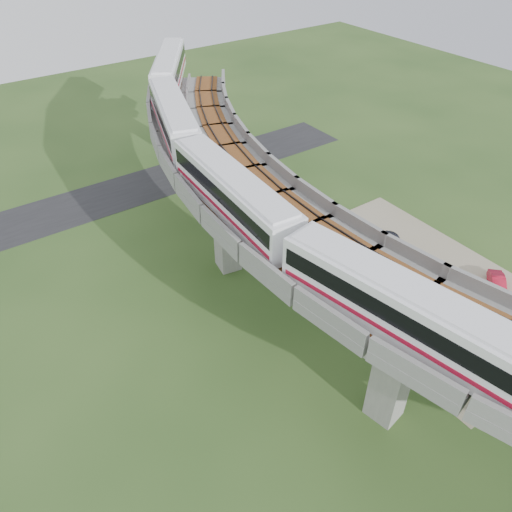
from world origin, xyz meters
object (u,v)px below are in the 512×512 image
at_px(metro_train, 225,150).
at_px(car_red, 497,283).
at_px(car_white, 426,294).
at_px(car_dark, 382,239).

xyz_separation_m(metro_train, car_red, (18.44, -17.78, -11.67)).
bearing_deg(metro_train, car_white, -51.35).
relative_size(car_white, car_red, 0.84).
height_order(car_red, car_dark, car_dark).
bearing_deg(car_dark, car_white, 165.67).
bearing_deg(car_dark, car_red, -157.03).
height_order(metro_train, car_dark, metro_train).
height_order(car_white, car_dark, car_dark).
bearing_deg(car_white, car_red, -29.61).
relative_size(metro_train, car_dark, 13.95).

